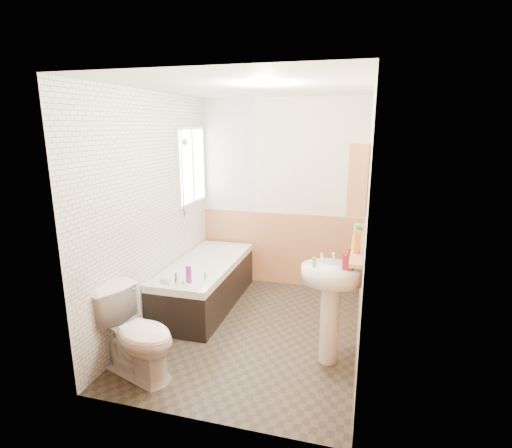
% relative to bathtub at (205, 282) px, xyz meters
% --- Properties ---
extents(floor, '(2.80, 2.80, 0.00)m').
position_rel_bathtub_xyz_m(floor, '(0.73, -0.48, -0.29)').
color(floor, '#302A22').
rests_on(floor, ground).
extents(ceiling, '(2.80, 2.80, 0.00)m').
position_rel_bathtub_xyz_m(ceiling, '(0.73, -0.48, 2.21)').
color(ceiling, white).
rests_on(ceiling, ground).
extents(wall_back, '(2.20, 0.02, 2.50)m').
position_rel_bathtub_xyz_m(wall_back, '(0.73, 0.93, 0.96)').
color(wall_back, '#F0E6C6').
rests_on(wall_back, ground).
extents(wall_front, '(2.20, 0.02, 2.50)m').
position_rel_bathtub_xyz_m(wall_front, '(0.73, -1.89, 0.96)').
color(wall_front, '#F0E6C6').
rests_on(wall_front, ground).
extents(wall_left, '(0.02, 2.80, 2.50)m').
position_rel_bathtub_xyz_m(wall_left, '(-0.38, -0.48, 0.96)').
color(wall_left, '#F0E6C6').
rests_on(wall_left, ground).
extents(wall_right, '(0.02, 2.80, 2.50)m').
position_rel_bathtub_xyz_m(wall_right, '(1.84, -0.48, 0.96)').
color(wall_right, '#F0E6C6').
rests_on(wall_right, ground).
extents(wainscot_right, '(0.01, 2.80, 1.00)m').
position_rel_bathtub_xyz_m(wainscot_right, '(1.82, -0.48, 0.21)').
color(wainscot_right, tan).
rests_on(wainscot_right, wall_right).
extents(wainscot_front, '(2.20, 0.01, 1.00)m').
position_rel_bathtub_xyz_m(wainscot_front, '(0.73, -1.86, 0.21)').
color(wainscot_front, tan).
rests_on(wainscot_front, wall_front).
extents(wainscot_back, '(2.20, 0.01, 1.00)m').
position_rel_bathtub_xyz_m(wainscot_back, '(0.73, 0.91, 0.21)').
color(wainscot_back, tan).
rests_on(wainscot_back, wall_back).
extents(tile_cladding_left, '(0.01, 2.80, 2.50)m').
position_rel_bathtub_xyz_m(tile_cladding_left, '(-0.36, -0.48, 0.96)').
color(tile_cladding_left, white).
rests_on(tile_cladding_left, wall_left).
extents(tile_return_back, '(0.75, 0.01, 1.50)m').
position_rel_bathtub_xyz_m(tile_return_back, '(0.01, 0.91, 1.46)').
color(tile_return_back, white).
rests_on(tile_return_back, wall_back).
extents(window, '(0.03, 0.79, 0.99)m').
position_rel_bathtub_xyz_m(window, '(-0.33, 0.47, 1.36)').
color(window, white).
rests_on(window, wall_left).
extents(bathtub, '(0.70, 1.72, 0.69)m').
position_rel_bathtub_xyz_m(bathtub, '(0.00, 0.00, 0.00)').
color(bathtub, black).
rests_on(bathtub, floor).
extents(shower_riser, '(0.10, 0.07, 1.09)m').
position_rel_bathtub_xyz_m(shower_riser, '(-0.31, 0.15, 1.41)').
color(shower_riser, silver).
rests_on(shower_riser, wall_left).
extents(toilet, '(0.89, 0.67, 0.77)m').
position_rel_bathtub_xyz_m(toilet, '(-0.03, -1.48, 0.10)').
color(toilet, white).
rests_on(toilet, floor).
extents(sink, '(0.55, 0.44, 1.06)m').
position_rel_bathtub_xyz_m(sink, '(1.57, -0.83, 0.38)').
color(sink, white).
rests_on(sink, floor).
extents(pine_shelf, '(0.10, 1.36, 0.03)m').
position_rel_bathtub_xyz_m(pine_shelf, '(1.77, -0.57, 0.82)').
color(pine_shelf, tan).
rests_on(pine_shelf, wall_right).
extents(medicine_cabinet, '(0.17, 0.66, 0.60)m').
position_rel_bathtub_xyz_m(medicine_cabinet, '(1.74, -0.56, 1.42)').
color(medicine_cabinet, tan).
rests_on(medicine_cabinet, wall_right).
extents(foam_can, '(0.08, 0.08, 0.19)m').
position_rel_bathtub_xyz_m(foam_can, '(1.77, -0.96, 0.93)').
color(foam_can, orange).
rests_on(foam_can, pine_shelf).
extents(green_bottle, '(0.05, 0.05, 0.20)m').
position_rel_bathtub_xyz_m(green_bottle, '(1.77, -0.82, 0.94)').
color(green_bottle, black).
rests_on(green_bottle, pine_shelf).
extents(black_jar, '(0.08, 0.08, 0.05)m').
position_rel_bathtub_xyz_m(black_jar, '(1.77, -0.19, 0.86)').
color(black_jar, '#388447').
rests_on(black_jar, pine_shelf).
extents(soap_bottle, '(0.14, 0.22, 0.09)m').
position_rel_bathtub_xyz_m(soap_bottle, '(1.71, -0.87, 0.70)').
color(soap_bottle, maroon).
rests_on(soap_bottle, sink).
extents(clear_bottle, '(0.04, 0.04, 0.09)m').
position_rel_bathtub_xyz_m(clear_bottle, '(1.42, -0.89, 0.70)').
color(clear_bottle, '#59C647').
rests_on(clear_bottle, sink).
extents(blue_gel, '(0.05, 0.04, 0.18)m').
position_rel_bathtub_xyz_m(blue_gel, '(0.09, -0.65, 0.35)').
color(blue_gel, purple).
rests_on(blue_gel, bathtub).
extents(cream_jar, '(0.10, 0.10, 0.05)m').
position_rel_bathtub_xyz_m(cream_jar, '(-0.16, -0.72, 0.29)').
color(cream_jar, silver).
rests_on(cream_jar, bathtub).
extents(orange_bottle, '(0.02, 0.02, 0.08)m').
position_rel_bathtub_xyz_m(orange_bottle, '(0.22, -0.52, 0.30)').
color(orange_bottle, '#59C647').
rests_on(orange_bottle, bathtub).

